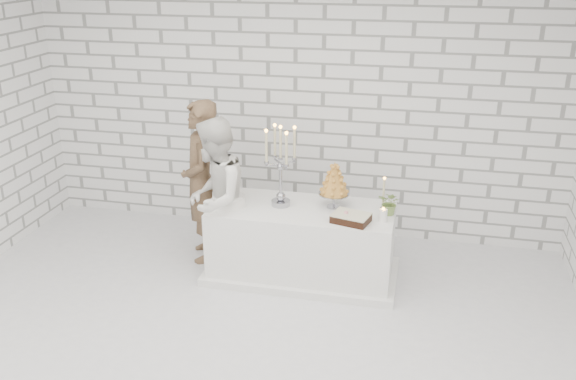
# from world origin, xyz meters

# --- Properties ---
(ground) EXTENTS (6.00, 5.00, 0.01)m
(ground) POSITION_xyz_m (0.00, 0.00, 0.00)
(ground) COLOR silver
(ground) RESTS_ON ground
(wall_back) EXTENTS (6.00, 0.01, 3.00)m
(wall_back) POSITION_xyz_m (0.00, 2.50, 1.50)
(wall_back) COLOR white
(wall_back) RESTS_ON ground
(cake_table) EXTENTS (1.80, 0.80, 0.75)m
(cake_table) POSITION_xyz_m (0.31, 1.37, 0.38)
(cake_table) COLOR white
(cake_table) RESTS_ON ground
(groom) EXTENTS (0.63, 0.74, 1.73)m
(groom) POSITION_xyz_m (-0.79, 1.55, 0.86)
(groom) COLOR #4E3929
(groom) RESTS_ON ground
(bride) EXTENTS (0.65, 0.82, 1.64)m
(bride) POSITION_xyz_m (-0.53, 1.24, 0.82)
(bride) COLOR white
(bride) RESTS_ON ground
(candelabra) EXTENTS (0.38, 0.38, 0.82)m
(candelabra) POSITION_xyz_m (0.09, 1.39, 1.16)
(candelabra) COLOR #94949E
(candelabra) RESTS_ON cake_table
(croquembouche) EXTENTS (0.34, 0.34, 0.47)m
(croquembouche) POSITION_xyz_m (0.61, 1.46, 0.99)
(croquembouche) COLOR #AE732D
(croquembouche) RESTS_ON cake_table
(chocolate_cake) EXTENTS (0.38, 0.32, 0.08)m
(chocolate_cake) POSITION_xyz_m (0.82, 1.14, 0.79)
(chocolate_cake) COLOR black
(chocolate_cake) RESTS_ON cake_table
(pillar_candle) EXTENTS (0.09, 0.09, 0.12)m
(pillar_candle) POSITION_xyz_m (1.11, 1.22, 0.81)
(pillar_candle) COLOR white
(pillar_candle) RESTS_ON cake_table
(extra_taper) EXTENTS (0.08, 0.08, 0.32)m
(extra_taper) POSITION_xyz_m (1.09, 1.49, 0.91)
(extra_taper) COLOR #C5BC91
(extra_taper) RESTS_ON cake_table
(flowers) EXTENTS (0.27, 0.25, 0.24)m
(flowers) POSITION_xyz_m (1.16, 1.40, 0.87)
(flowers) COLOR #465E32
(flowers) RESTS_ON cake_table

